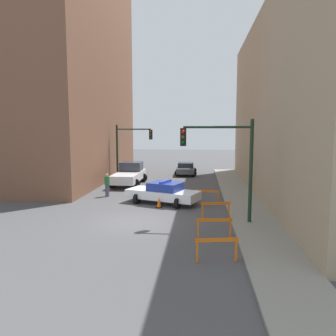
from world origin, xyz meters
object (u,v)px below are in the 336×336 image
object	(u,v)px
parked_car_near	(186,168)
traffic_cone	(159,202)
traffic_light_near	(228,155)
barrier_front	(217,246)
pedestrian_crossing	(107,185)
white_truck	(129,174)
traffic_light_far	(129,144)
barrier_corner	(207,194)
barrier_back	(216,207)
barrier_mid	(214,225)
police_car	(163,193)

from	to	relation	value
parked_car_near	traffic_cone	size ratio (longest dim) A/B	6.59
traffic_light_near	barrier_front	world-z (taller)	traffic_light_near
pedestrian_crossing	barrier_front	size ratio (longest dim) A/B	1.05
white_truck	pedestrian_crossing	distance (m)	5.21
traffic_light_far	pedestrian_crossing	xyz separation A→B (m)	(0.05, -7.48, -2.54)
pedestrian_crossing	barrier_corner	distance (m)	7.28
parked_car_near	barrier_back	size ratio (longest dim) A/B	2.73
traffic_light_near	white_truck	xyz separation A→B (m)	(-7.49, 11.21, -2.62)
pedestrian_crossing	barrier_mid	world-z (taller)	pedestrian_crossing
traffic_cone	barrier_corner	bearing A→B (deg)	23.40
barrier_mid	barrier_back	size ratio (longest dim) A/B	1.01
traffic_light_far	barrier_corner	bearing A→B (deg)	-51.89
police_car	parked_car_near	size ratio (longest dim) A/B	1.17
white_truck	traffic_cone	size ratio (longest dim) A/B	8.28
police_car	white_truck	bearing A→B (deg)	49.49
traffic_light_far	parked_car_near	xyz separation A→B (m)	(5.18, 4.28, -2.72)
white_truck	parked_car_near	world-z (taller)	white_truck
white_truck	barrier_corner	distance (m)	9.49
traffic_light_far	police_car	bearing A→B (deg)	-65.11
pedestrian_crossing	barrier_back	size ratio (longest dim) A/B	1.05
traffic_light_near	pedestrian_crossing	distance (m)	10.35
traffic_light_near	white_truck	bearing A→B (deg)	123.75
parked_car_near	traffic_light_far	bearing A→B (deg)	-141.29
white_truck	barrier_corner	xyz separation A→B (m)	(6.60, -6.81, -0.29)
white_truck	barrier_mid	xyz separation A→B (m)	(6.78, -13.55, -0.29)
barrier_back	barrier_corner	bearing A→B (deg)	96.42
barrier_front	pedestrian_crossing	bearing A→B (deg)	123.35
parked_car_near	pedestrian_crossing	world-z (taller)	pedestrian_crossing
police_car	parked_car_near	xyz separation A→B (m)	(0.86, 13.60, -0.05)
traffic_light_near	barrier_front	bearing A→B (deg)	-98.36
traffic_light_far	barrier_corner	distance (m)	11.90
police_car	traffic_cone	bearing A→B (deg)	-167.36
traffic_light_near	parked_car_near	world-z (taller)	traffic_light_near
pedestrian_crossing	barrier_corner	world-z (taller)	pedestrian_crossing
traffic_light_near	traffic_cone	xyz separation A→B (m)	(-3.87, 3.10, -3.21)
parked_car_near	police_car	bearing A→B (deg)	-94.46
barrier_front	parked_car_near	bearing A→B (deg)	95.30
police_car	barrier_front	distance (m)	9.65
traffic_light_near	pedestrian_crossing	bearing A→B (deg)	142.97
barrier_mid	barrier_corner	world-z (taller)	same
pedestrian_crossing	barrier_front	bearing A→B (deg)	56.51
pedestrian_crossing	barrier_mid	xyz separation A→B (m)	(7.27, -8.37, -0.24)
barrier_mid	traffic_light_near	bearing A→B (deg)	73.15
barrier_mid	pedestrian_crossing	bearing A→B (deg)	130.99
police_car	traffic_cone	world-z (taller)	police_car
police_car	barrier_back	xyz separation A→B (m)	(3.21, -3.29, -0.11)
parked_car_near	barrier_corner	size ratio (longest dim) A/B	2.73
traffic_light_far	police_car	xyz separation A→B (m)	(4.32, -9.32, -2.67)
police_car	traffic_light_near	bearing A→B (deg)	-117.28
barrier_front	barrier_mid	world-z (taller)	same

